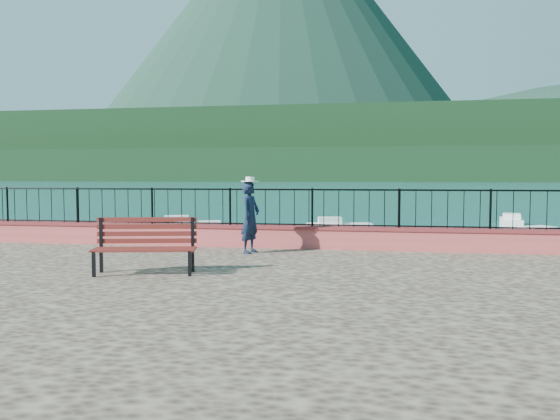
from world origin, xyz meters
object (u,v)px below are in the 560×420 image
(boat_0, at_px, (141,240))
(boat_1, at_px, (418,246))
(boat_2, at_px, (548,234))
(boat_5, at_px, (511,219))
(person, at_px, (250,217))
(park_bench, at_px, (145,258))
(boat_4, at_px, (339,224))
(boat_3, at_px, (187,222))

(boat_0, height_order, boat_1, same)
(boat_2, distance_m, boat_5, 9.18)
(person, relative_size, boat_0, 0.48)
(park_bench, distance_m, boat_0, 12.94)
(park_bench, bearing_deg, boat_2, 42.01)
(park_bench, relative_size, boat_5, 0.62)
(park_bench, xyz_separation_m, boat_4, (2.39, 20.82, -1.12))
(boat_3, bearing_deg, park_bench, -91.32)
(boat_4, bearing_deg, person, -103.66)
(boat_1, bearing_deg, boat_5, 88.55)
(boat_3, relative_size, boat_5, 1.19)
(boat_1, relative_size, boat_2, 0.88)
(park_bench, relative_size, person, 1.16)
(boat_4, bearing_deg, boat_5, 17.24)
(boat_0, relative_size, boat_2, 0.87)
(park_bench, relative_size, boat_2, 0.49)
(boat_1, bearing_deg, boat_0, -157.82)
(boat_0, relative_size, boat_1, 0.99)
(boat_2, distance_m, boat_4, 10.54)
(boat_0, relative_size, boat_5, 1.10)
(boat_2, bearing_deg, boat_0, 163.16)
(park_bench, distance_m, boat_4, 20.99)
(park_bench, xyz_separation_m, boat_5, (12.76, 26.22, -1.12))
(boat_3, bearing_deg, boat_1, -54.91)
(person, distance_m, boat_4, 17.77)
(park_bench, relative_size, boat_0, 0.56)
(park_bench, height_order, person, person)
(boat_3, bearing_deg, boat_0, -101.54)
(person, height_order, boat_3, person)
(boat_4, bearing_deg, park_bench, -106.82)
(boat_0, distance_m, boat_4, 11.95)
(person, height_order, boat_2, person)
(park_bench, relative_size, boat_3, 0.52)
(person, distance_m, boat_0, 11.01)
(boat_1, bearing_deg, boat_3, 167.24)
(person, distance_m, boat_5, 25.78)
(boat_4, bearing_deg, boat_2, -31.21)
(boat_1, bearing_deg, person, -95.69)
(boat_1, height_order, boat_4, same)
(park_bench, bearing_deg, person, 54.59)
(boat_2, relative_size, boat_3, 1.06)
(boat_1, xyz_separation_m, boat_2, (6.26, 5.55, 0.00))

